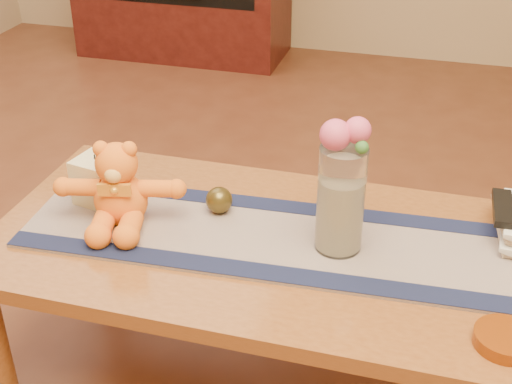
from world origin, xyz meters
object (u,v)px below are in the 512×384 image
(pillar_candle, at_px, (97,180))
(book_bottom, at_px, (497,232))
(glass_vase, at_px, (341,199))
(amber_dish, at_px, (505,339))
(bronze_ball, at_px, (219,200))
(teddy_bear, at_px, (119,184))
(tv_remote, at_px, (503,208))

(pillar_candle, bearing_deg, book_bottom, 6.86)
(glass_vase, distance_m, amber_dish, 0.46)
(book_bottom, bearing_deg, amber_dish, -93.19)
(bronze_ball, distance_m, book_bottom, 0.69)
(teddy_bear, bearing_deg, bronze_ball, 10.42)
(pillar_candle, distance_m, tv_remote, 1.02)
(glass_vase, relative_size, book_bottom, 1.17)
(teddy_bear, bearing_deg, book_bottom, -1.88)
(glass_vase, bearing_deg, teddy_bear, -177.13)
(book_bottom, xyz_separation_m, tv_remote, (0.00, -0.01, 0.07))
(tv_remote, bearing_deg, amber_dish, -90.19)
(teddy_bear, relative_size, tv_remote, 1.90)
(book_bottom, height_order, tv_remote, tv_remote)
(glass_vase, bearing_deg, book_bottom, 24.20)
(teddy_bear, relative_size, glass_vase, 1.17)
(amber_dish, bearing_deg, teddy_bear, 167.16)
(glass_vase, xyz_separation_m, book_bottom, (0.37, 0.16, -0.13))
(glass_vase, bearing_deg, pillar_candle, 176.15)
(tv_remote, relative_size, amber_dish, 1.28)
(teddy_bear, distance_m, book_bottom, 0.93)
(tv_remote, distance_m, amber_dish, 0.40)
(teddy_bear, bearing_deg, glass_vase, -10.93)
(pillar_candle, bearing_deg, teddy_bear, -35.19)
(book_bottom, bearing_deg, bronze_ball, -176.83)
(book_bottom, bearing_deg, tv_remote, -93.00)
(book_bottom, bearing_deg, pillar_candle, -177.57)
(pillar_candle, distance_m, glass_vase, 0.65)
(pillar_candle, distance_m, amber_dish, 1.06)
(pillar_candle, relative_size, glass_vase, 0.47)
(bronze_ball, relative_size, tv_remote, 0.43)
(glass_vase, bearing_deg, bronze_ball, 167.12)
(bronze_ball, bearing_deg, glass_vase, -12.88)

